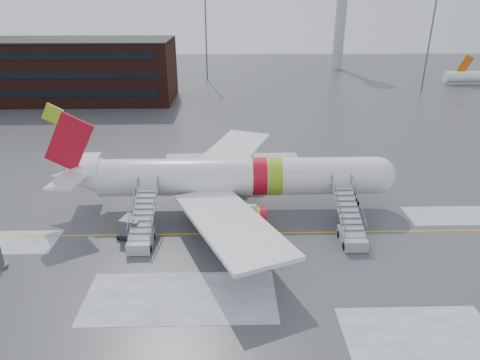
{
  "coord_description": "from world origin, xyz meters",
  "views": [
    {
      "loc": [
        -2.29,
        -35.46,
        20.41
      ],
      "look_at": [
        -1.34,
        2.32,
        4.0
      ],
      "focal_mm": 32.0,
      "sensor_mm": 36.0,
      "label": 1
    }
  ],
  "objects_px": {
    "airliner": "(230,178)",
    "uld_container": "(133,228)",
    "airstair_fwd": "(351,229)",
    "pushback_tug": "(262,244)",
    "airstair_aft": "(142,231)"
  },
  "relations": [
    {
      "from": "airliner",
      "to": "uld_container",
      "type": "bearing_deg",
      "value": -147.27
    },
    {
      "from": "airstair_fwd",
      "to": "pushback_tug",
      "type": "xyz_separation_m",
      "value": [
        -8.11,
        -1.87,
        -0.32
      ]
    },
    {
      "from": "uld_container",
      "to": "airliner",
      "type": "bearing_deg",
      "value": 32.73
    },
    {
      "from": "airliner",
      "to": "airstair_aft",
      "type": "bearing_deg",
      "value": -140.3
    },
    {
      "from": "airstair_aft",
      "to": "airliner",
      "type": "bearing_deg",
      "value": 39.7
    },
    {
      "from": "airstair_aft",
      "to": "pushback_tug",
      "type": "height_order",
      "value": "airstair_aft"
    },
    {
      "from": "airliner",
      "to": "uld_container",
      "type": "xyz_separation_m",
      "value": [
        -8.89,
        -5.71,
        -2.48
      ]
    },
    {
      "from": "airliner",
      "to": "uld_container",
      "type": "height_order",
      "value": "airliner"
    },
    {
      "from": "airstair_aft",
      "to": "uld_container",
      "type": "height_order",
      "value": "airstair_aft"
    },
    {
      "from": "uld_container",
      "to": "airstair_aft",
      "type": "bearing_deg",
      "value": -39.04
    },
    {
      "from": "airliner",
      "to": "pushback_tug",
      "type": "distance_m",
      "value": 9.22
    },
    {
      "from": "airliner",
      "to": "airstair_aft",
      "type": "relative_size",
      "value": 4.55
    },
    {
      "from": "pushback_tug",
      "to": "airstair_fwd",
      "type": "bearing_deg",
      "value": 12.99
    },
    {
      "from": "airstair_fwd",
      "to": "pushback_tug",
      "type": "bearing_deg",
      "value": -167.01
    },
    {
      "from": "airliner",
      "to": "airstair_aft",
      "type": "xyz_separation_m",
      "value": [
        -7.87,
        -6.54,
        -2.35
      ]
    }
  ]
}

